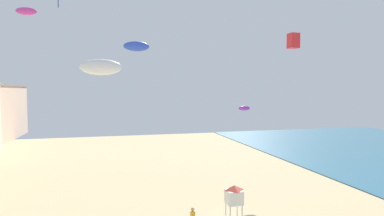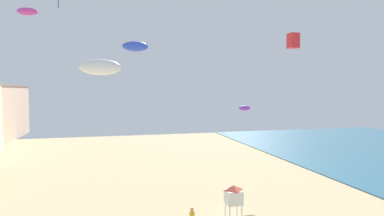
{
  "view_description": "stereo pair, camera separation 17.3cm",
  "coord_description": "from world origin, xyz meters",
  "px_view_note": "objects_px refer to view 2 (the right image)",
  "views": [
    {
      "loc": [
        -1.76,
        -7.42,
        9.34
      ],
      "look_at": [
        5.28,
        19.29,
        7.83
      ],
      "focal_mm": 30.22,
      "sensor_mm": 36.0,
      "label": 1
    },
    {
      "loc": [
        -1.59,
        -7.47,
        9.34
      ],
      "look_at": [
        5.28,
        19.29,
        7.83
      ],
      "focal_mm": 30.22,
      "sensor_mm": 36.0,
      "label": 2
    }
  ],
  "objects_px": {
    "kite_magenta_parafoil": "(27,11)",
    "kite_purple_parafoil": "(245,108)",
    "lifeguard_stand": "(234,195)",
    "kite_blue_parafoil": "(135,46)",
    "kite_white_parafoil_2": "(101,67)",
    "kite_red_box": "(293,41)"
  },
  "relations": [
    {
      "from": "kite_blue_parafoil",
      "to": "kite_white_parafoil_2",
      "type": "relative_size",
      "value": 0.5
    },
    {
      "from": "kite_blue_parafoil",
      "to": "kite_red_box",
      "type": "distance_m",
      "value": 12.31
    },
    {
      "from": "lifeguard_stand",
      "to": "kite_red_box",
      "type": "distance_m",
      "value": 12.06
    },
    {
      "from": "lifeguard_stand",
      "to": "kite_blue_parafoil",
      "type": "xyz_separation_m",
      "value": [
        -7.13,
        -3.43,
        9.89
      ]
    },
    {
      "from": "kite_blue_parafoil",
      "to": "kite_white_parafoil_2",
      "type": "xyz_separation_m",
      "value": [
        -1.95,
        4.89,
        -0.82
      ]
    },
    {
      "from": "kite_magenta_parafoil",
      "to": "kite_purple_parafoil",
      "type": "relative_size",
      "value": 1.89
    },
    {
      "from": "kite_white_parafoil_2",
      "to": "kite_magenta_parafoil",
      "type": "bearing_deg",
      "value": 113.12
    },
    {
      "from": "lifeguard_stand",
      "to": "kite_white_parafoil_2",
      "type": "relative_size",
      "value": 0.92
    },
    {
      "from": "kite_red_box",
      "to": "kite_magenta_parafoil",
      "type": "bearing_deg",
      "value": 135.16
    },
    {
      "from": "lifeguard_stand",
      "to": "kite_purple_parafoil",
      "type": "xyz_separation_m",
      "value": [
        5.12,
        9.85,
        5.64
      ]
    },
    {
      "from": "kite_white_parafoil_2",
      "to": "kite_purple_parafoil",
      "type": "distance_m",
      "value": 16.85
    },
    {
      "from": "kite_white_parafoil_2",
      "to": "kite_purple_parafoil",
      "type": "bearing_deg",
      "value": 30.56
    },
    {
      "from": "kite_magenta_parafoil",
      "to": "kite_purple_parafoil",
      "type": "bearing_deg",
      "value": -28.81
    },
    {
      "from": "kite_magenta_parafoil",
      "to": "kite_white_parafoil_2",
      "type": "distance_m",
      "value": 24.41
    },
    {
      "from": "kite_magenta_parafoil",
      "to": "kite_red_box",
      "type": "relative_size",
      "value": 2.19
    },
    {
      "from": "kite_blue_parafoil",
      "to": "kite_purple_parafoil",
      "type": "distance_m",
      "value": 18.56
    },
    {
      "from": "kite_red_box",
      "to": "kite_white_parafoil_2",
      "type": "height_order",
      "value": "kite_red_box"
    },
    {
      "from": "kite_red_box",
      "to": "kite_purple_parafoil",
      "type": "height_order",
      "value": "kite_red_box"
    },
    {
      "from": "kite_red_box",
      "to": "kite_white_parafoil_2",
      "type": "xyz_separation_m",
      "value": [
        -13.69,
        1.43,
        -2.08
      ]
    },
    {
      "from": "kite_magenta_parafoil",
      "to": "kite_purple_parafoil",
      "type": "distance_m",
      "value": 28.93
    },
    {
      "from": "kite_magenta_parafoil",
      "to": "lifeguard_stand",
      "type": "bearing_deg",
      "value": -51.31
    },
    {
      "from": "kite_magenta_parafoil",
      "to": "kite_white_parafoil_2",
      "type": "relative_size",
      "value": 0.87
    }
  ]
}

